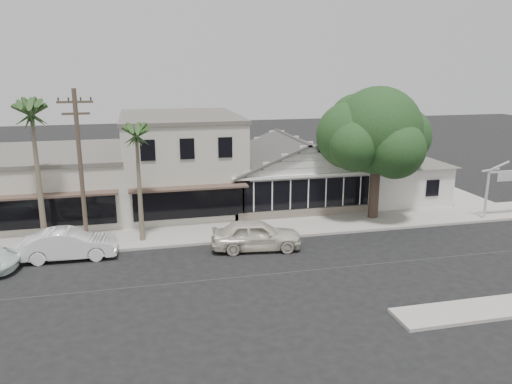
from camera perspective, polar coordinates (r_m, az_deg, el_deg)
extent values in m
plane|color=black|center=(25.25, 1.33, -9.40)|extent=(140.00, 140.00, 0.00)
cube|color=#9E9991|center=(30.89, -16.55, -5.35)|extent=(90.00, 3.50, 0.15)
cube|color=white|center=(37.53, 3.94, 0.96)|extent=(10.00, 8.00, 3.00)
cube|color=black|center=(33.72, 5.97, -0.19)|extent=(8.80, 0.10, 2.00)
cube|color=#60564C|center=(34.11, 5.91, -2.46)|extent=(9.60, 0.18, 0.70)
cube|color=white|center=(39.81, 15.73, 1.23)|extent=(6.00, 6.00, 3.00)
cube|color=white|center=(36.51, 24.82, -0.50)|extent=(0.12, 0.12, 3.30)
cube|color=beige|center=(36.63, -8.55, 3.30)|extent=(8.00, 10.00, 6.50)
cube|color=#BBB6A8|center=(37.27, -22.40, 0.75)|extent=(10.00, 10.00, 4.20)
cylinder|color=brown|center=(28.31, -19.35, 1.98)|extent=(0.24, 0.24, 9.00)
cube|color=brown|center=(27.80, -20.00, 9.65)|extent=(1.80, 0.12, 0.12)
cube|color=brown|center=(27.85, -19.90, 8.42)|extent=(1.40, 0.12, 0.12)
imported|color=beige|center=(28.22, 0.03, -4.91)|extent=(5.27, 2.64, 1.72)
imported|color=white|center=(28.75, -20.53, -5.59)|extent=(4.99, 1.86, 1.63)
cylinder|color=#4A372D|center=(34.31, 13.34, -0.24)|extent=(0.66, 0.66, 3.51)
sphere|color=#173315|center=(33.52, 13.76, 6.85)|extent=(5.70, 5.70, 5.70)
sphere|color=#173315|center=(35.09, 16.11, 6.11)|extent=(4.16, 4.16, 4.16)
sphere|color=#173315|center=(33.21, 10.66, 6.37)|extent=(4.38, 4.38, 4.38)
sphere|color=#173315|center=(32.42, 15.65, 4.72)|extent=(3.73, 3.73, 3.73)
sphere|color=#173315|center=(34.76, 11.51, 7.77)|extent=(3.95, 3.95, 3.95)
sphere|color=#173315|center=(35.39, 14.63, 8.42)|extent=(3.51, 3.51, 3.51)
sphere|color=#173315|center=(31.99, 11.21, 5.25)|extent=(3.29, 3.29, 3.29)
cone|color=#726651|center=(29.44, -13.15, 0.08)|extent=(0.32, 0.32, 6.20)
cone|color=#726651|center=(30.29, -23.56, 0.86)|extent=(0.36, 0.36, 7.46)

